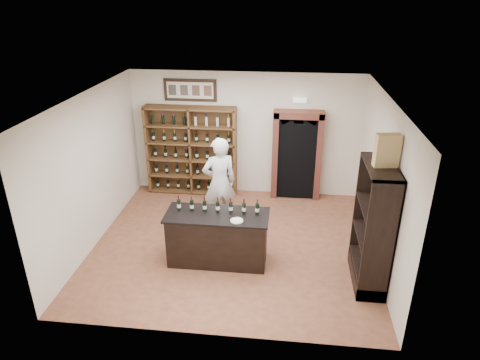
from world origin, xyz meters
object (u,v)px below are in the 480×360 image
(tasting_counter, at_px, (218,238))
(wine_crate, at_px, (387,150))
(counter_bottle_0, at_px, (179,205))
(side_cabinet, at_px, (372,244))
(wine_shelf, at_px, (192,150))
(shopkeeper, at_px, (219,183))

(tasting_counter, distance_m, wine_crate, 3.38)
(counter_bottle_0, bearing_deg, wine_crate, -6.81)
(side_cabinet, height_order, wine_crate, wine_crate)
(wine_shelf, distance_m, shopkeeper, 1.81)
(side_cabinet, relative_size, wine_crate, 4.18)
(wine_crate, bearing_deg, counter_bottle_0, 165.08)
(wine_shelf, relative_size, side_cabinet, 1.00)
(wine_shelf, relative_size, counter_bottle_0, 7.33)
(wine_shelf, bearing_deg, tasting_counter, -69.44)
(wine_shelf, xyz_separation_m, side_cabinet, (3.82, -3.23, -0.35))
(tasting_counter, xyz_separation_m, side_cabinet, (2.72, -0.30, 0.26))
(shopkeeper, bearing_deg, wine_shelf, -83.30)
(wine_shelf, distance_m, wine_crate, 5.21)
(shopkeeper, distance_m, wine_crate, 3.67)
(wine_shelf, bearing_deg, wine_crate, -40.45)
(tasting_counter, height_order, wine_crate, wine_crate)
(tasting_counter, height_order, shopkeeper, shopkeeper)
(wine_shelf, xyz_separation_m, counter_bottle_0, (0.38, -2.85, 0.01))
(wine_shelf, xyz_separation_m, wine_crate, (3.82, -3.26, 1.36))
(tasting_counter, distance_m, shopkeeper, 1.47)
(side_cabinet, xyz_separation_m, shopkeeper, (-2.90, 1.68, 0.24))
(counter_bottle_0, xyz_separation_m, shopkeeper, (0.55, 1.29, -0.12))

